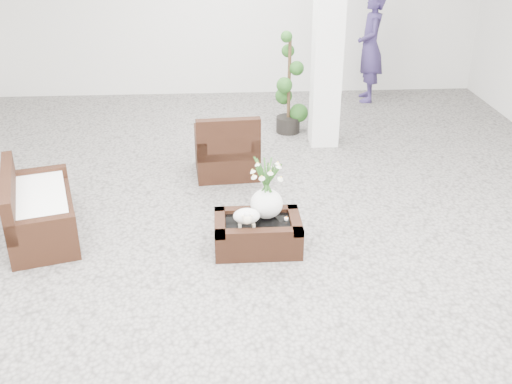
{
  "coord_description": "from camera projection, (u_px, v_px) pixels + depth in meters",
  "views": [
    {
      "loc": [
        -0.35,
        -5.63,
        3.34
      ],
      "look_at": [
        0.0,
        -0.1,
        0.62
      ],
      "focal_mm": 42.07,
      "sensor_mm": 36.0,
      "label": 1
    }
  ],
  "objects": [
    {
      "name": "sheep_figurine",
      "position": [
        247.0,
        218.0,
        6.1
      ],
      "size": [
        0.28,
        0.23,
        0.21
      ],
      "primitive_type": "ellipsoid",
      "color": "white",
      "rests_on": "coffee_table"
    },
    {
      "name": "armchair",
      "position": [
        226.0,
        142.0,
        7.94
      ],
      "size": [
        0.87,
        0.84,
        0.87
      ],
      "primitive_type": "cube",
      "rotation": [
        0.0,
        0.0,
        3.22
      ],
      "color": "#351B0F",
      "rests_on": "ground"
    },
    {
      "name": "planter_narcissus",
      "position": [
        267.0,
        183.0,
        6.16
      ],
      "size": [
        0.44,
        0.44,
        0.8
      ],
      "primitive_type": null,
      "color": "white",
      "rests_on": "coffee_table"
    },
    {
      "name": "loveseat",
      "position": [
        40.0,
        203.0,
        6.48
      ],
      "size": [
        1.04,
        1.54,
        0.75
      ],
      "primitive_type": "cube",
      "rotation": [
        0.0,
        0.0,
        1.85
      ],
      "color": "#351B0F",
      "rests_on": "ground"
    },
    {
      "name": "shopper",
      "position": [
        370.0,
        47.0,
        10.63
      ],
      "size": [
        0.54,
        0.76,
        1.95
      ],
      "primitive_type": "imported",
      "rotation": [
        0.0,
        0.0,
        -1.68
      ],
      "color": "#332758",
      "rests_on": "ground"
    },
    {
      "name": "tealight",
      "position": [
        286.0,
        219.0,
        6.27
      ],
      "size": [
        0.04,
        0.04,
        0.03
      ],
      "primitive_type": "cylinder",
      "color": "white",
      "rests_on": "coffee_table"
    },
    {
      "name": "topiary",
      "position": [
        289.0,
        84.0,
        9.19
      ],
      "size": [
        0.42,
        0.42,
        1.56
      ],
      "primitive_type": null,
      "color": "#1E4817",
      "rests_on": "ground"
    },
    {
      "name": "ground",
      "position": [
        255.0,
        239.0,
        6.54
      ],
      "size": [
        11.0,
        11.0,
        0.0
      ],
      "primitive_type": "plane",
      "color": "gray",
      "rests_on": "ground"
    },
    {
      "name": "coffee_table",
      "position": [
        258.0,
        235.0,
        6.31
      ],
      "size": [
        0.9,
        0.6,
        0.31
      ],
      "primitive_type": "cube",
      "color": "#351B0F",
      "rests_on": "ground"
    },
    {
      "name": "column",
      "position": [
        329.0,
        25.0,
        8.34
      ],
      "size": [
        0.4,
        0.4,
        3.5
      ],
      "primitive_type": "cube",
      "color": "white",
      "rests_on": "ground"
    }
  ]
}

